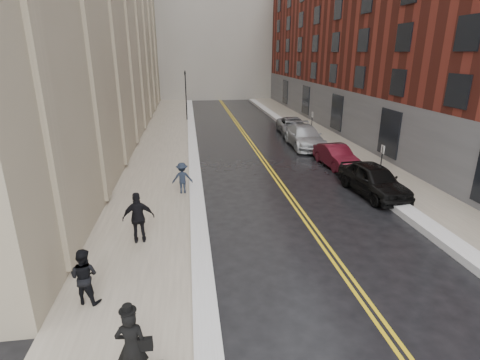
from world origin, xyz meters
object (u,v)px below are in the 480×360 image
object	(u,v)px
car_maroon	(336,156)
car_silver_far	(293,126)
car_black	(374,180)
pedestrian_c	(139,218)
car_silver_near	(305,137)
pedestrian_b	(182,178)
pedestrian_a	(84,276)
pedestrian_main	(132,347)

from	to	relation	value
car_maroon	car_silver_far	size ratio (longest dim) A/B	0.82
car_black	car_silver_far	xyz separation A→B (m)	(0.00, 15.34, -0.09)
car_black	car_silver_far	size ratio (longest dim) A/B	0.92
pedestrian_c	car_silver_near	bearing A→B (deg)	-133.94
car_silver_far	car_maroon	bearing A→B (deg)	-85.58
car_silver_near	pedestrian_c	size ratio (longest dim) A/B	2.84
car_black	pedestrian_c	xyz separation A→B (m)	(-11.24, -3.87, 0.33)
car_black	pedestrian_b	world-z (taller)	pedestrian_b
car_maroon	pedestrian_c	size ratio (longest dim) A/B	2.13
pedestrian_a	car_silver_near	bearing A→B (deg)	-106.35
car_silver_far	pedestrian_b	bearing A→B (deg)	-119.93
pedestrian_a	car_silver_far	bearing A→B (deg)	-101.08
car_silver_far	car_silver_near	bearing A→B (deg)	-90.49
car_silver_near	car_maroon	bearing A→B (deg)	-83.38
pedestrian_main	pedestrian_a	distance (m)	3.46
car_maroon	pedestrian_c	bearing A→B (deg)	-145.53
car_silver_near	pedestrian_a	bearing A→B (deg)	-121.67
car_silver_near	car_silver_far	xyz separation A→B (m)	(0.42, 4.90, -0.10)
car_silver_near	pedestrian_main	bearing A→B (deg)	-114.01
car_maroon	pedestrian_a	bearing A→B (deg)	-138.81
pedestrian_b	car_silver_far	bearing A→B (deg)	-125.12
car_black	car_silver_near	size ratio (longest dim) A/B	0.84
car_black	pedestrian_a	world-z (taller)	pedestrian_a
pedestrian_main	pedestrian_b	size ratio (longest dim) A/B	1.14
car_black	car_silver_far	world-z (taller)	car_black
car_maroon	pedestrian_main	world-z (taller)	pedestrian_main
car_silver_far	pedestrian_b	size ratio (longest dim) A/B	3.22
car_black	pedestrian_c	distance (m)	11.89
pedestrian_b	pedestrian_c	xyz separation A→B (m)	(-1.56, -5.06, 0.19)
pedestrian_b	pedestrian_c	bearing A→B (deg)	72.12
pedestrian_main	pedestrian_c	world-z (taller)	pedestrian_c
pedestrian_main	pedestrian_a	world-z (taller)	pedestrian_main
car_maroon	car_silver_far	xyz separation A→B (m)	(0.00, 10.27, 0.02)
pedestrian_c	pedestrian_a	bearing A→B (deg)	65.65
car_maroon	car_silver_near	world-z (taller)	car_silver_near
car_silver_far	pedestrian_c	distance (m)	22.26
pedestrian_main	pedestrian_a	size ratio (longest dim) A/B	1.09
car_black	car_maroon	world-z (taller)	car_black
car_silver_near	pedestrian_a	distance (m)	21.43
car_maroon	car_silver_near	xyz separation A→B (m)	(-0.42, 5.36, 0.12)
car_black	pedestrian_main	world-z (taller)	pedestrian_main
car_silver_near	pedestrian_main	size ratio (longest dim) A/B	3.08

